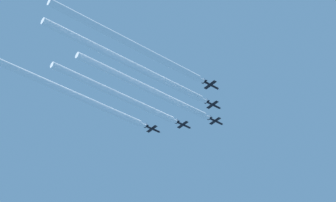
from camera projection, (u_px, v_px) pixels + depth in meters
The scene contains 10 objects.
jet_lead at pixel (216, 121), 311.77m from camera, with size 7.55×11.00×2.64m.
jet_left_wingman at pixel (184, 125), 311.82m from camera, with size 7.55×11.00×2.64m.
jet_right_wingman at pixel (214, 105), 298.14m from camera, with size 7.55×11.00×2.64m.
jet_outer_left at pixel (153, 129), 313.19m from camera, with size 7.55×11.00×2.64m.
jet_outer_right at pixel (211, 85), 283.26m from camera, with size 7.55×11.00×2.64m.
smoke_trail_lead at pixel (147, 89), 289.78m from camera, with size 3.25×79.58×3.25m.
smoke_trail_left_wingman at pixel (118, 95), 291.34m from camera, with size 3.25×73.39×3.25m.
smoke_trail_right_wingman at pixel (131, 64), 273.29m from camera, with size 3.25×91.29×3.25m.
smoke_trail_outer_left at pixel (68, 92), 287.86m from camera, with size 3.25×93.21×3.25m.
smoke_trail_outer_right at pixel (132, 45), 260.57m from camera, with size 3.25×82.43×3.25m.
Camera 1 is at (184.77, -168.80, 1.39)m, focal length 63.67 mm.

